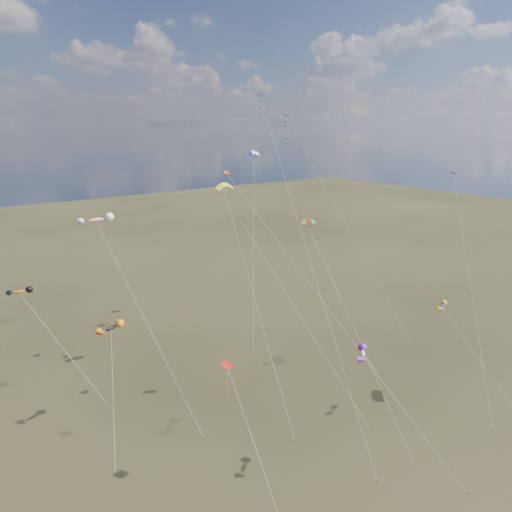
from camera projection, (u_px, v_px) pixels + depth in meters
ground at (354, 457)px, 50.45m from camera, size 400.00×400.00×0.00m
diamond_black_high at (295, 146)px, 75.25m from camera, size 11.24×22.02×37.03m
diamond_navy_tall at (268, 138)px, 62.15m from camera, size 8.07×30.52×39.44m
diamond_black_mid at (279, 281)px, 56.29m from camera, size 7.60×17.09×24.16m
diamond_red_low at (230, 388)px, 45.18m from camera, size 1.73×11.89×12.76m
diamond_navy_right at (453, 205)px, 63.46m from camera, size 9.85×14.80×28.98m
diamond_orange_center at (278, 240)px, 65.97m from camera, size 14.46×18.88×28.95m
parafoil_yellow at (225, 186)px, 64.81m from camera, size 6.43×22.17×27.80m
parafoil_blue_white at (254, 154)px, 82.17m from camera, size 12.24×15.58×31.09m
parafoil_tricolor at (310, 223)px, 56.91m from camera, size 1.98×19.01×24.29m
novelty_black_orange at (111, 328)px, 54.29m from camera, size 5.73×10.66×12.63m
novelty_orange_black at (20, 292)px, 60.07m from camera, size 8.16×11.16×14.68m
novelty_white_purple at (363, 354)px, 45.66m from camera, size 7.06×10.75×13.77m
novelty_redwhite_stripe at (96, 220)px, 54.98m from camera, size 7.30×15.57×24.91m
novelty_blue_yellow at (444, 307)px, 55.24m from camera, size 7.93×9.14×14.64m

